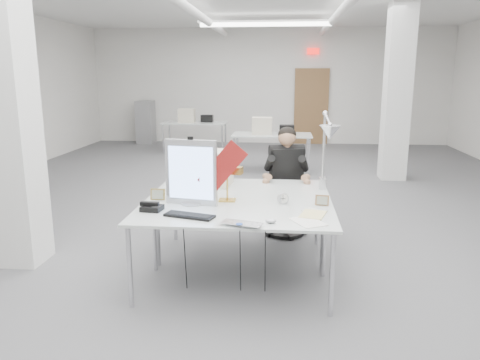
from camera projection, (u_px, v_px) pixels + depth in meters
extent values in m
cube|color=#545457|center=(252.00, 213.00, 6.74)|extent=(10.00, 14.00, 0.02)
cube|color=silver|center=(269.00, 86.00, 13.19)|extent=(10.00, 0.02, 3.20)
cube|color=white|center=(9.00, 110.00, 4.65)|extent=(0.45, 0.45, 3.20)
cube|color=white|center=(397.00, 93.00, 8.59)|extent=(0.45, 0.45, 3.20)
cube|color=brown|center=(311.00, 107.00, 13.14)|extent=(0.95, 0.08, 2.10)
cube|color=red|center=(313.00, 51.00, 12.76)|extent=(0.32, 0.06, 0.16)
cube|color=white|center=(265.00, 24.00, 9.96)|extent=(2.80, 0.14, 0.08)
cube|color=silver|center=(234.00, 213.00, 4.15)|extent=(1.80, 0.90, 0.02)
cube|color=silver|center=(242.00, 189.00, 5.02)|extent=(1.80, 0.90, 0.02)
cube|color=silver|center=(272.00, 135.00, 9.47)|extent=(1.60, 0.80, 0.02)
cube|color=silver|center=(195.00, 123.00, 11.78)|extent=(1.60, 0.80, 0.02)
cube|color=gray|center=(146.00, 122.00, 13.37)|extent=(0.45, 0.55, 1.20)
cube|color=silver|center=(191.00, 172.00, 4.33)|extent=(0.49, 0.13, 0.61)
cube|color=maroon|center=(222.00, 167.00, 4.25)|extent=(0.47, 0.02, 0.51)
cube|color=black|center=(189.00, 216.00, 4.00)|extent=(0.46, 0.26, 0.02)
imported|color=#A9A9AE|center=(239.00, 226.00, 3.72)|extent=(0.39, 0.31, 0.03)
ellipsoid|color=#AEAFB3|center=(271.00, 221.00, 3.83)|extent=(0.10, 0.08, 0.04)
cube|color=black|center=(152.00, 208.00, 4.19)|extent=(0.20, 0.18, 0.04)
cube|color=olive|center=(158.00, 194.00, 4.53)|extent=(0.14, 0.04, 0.11)
cube|color=#966941|center=(322.00, 200.00, 4.34)|extent=(0.13, 0.05, 0.10)
cylinder|color=#ADAEB2|center=(283.00, 199.00, 4.40)|extent=(0.11, 0.05, 0.11)
cube|color=white|center=(308.00, 222.00, 3.86)|extent=(0.33, 0.36, 0.01)
cube|color=#EADA8C|center=(313.00, 214.00, 4.06)|extent=(0.26, 0.32, 0.01)
cube|color=silver|center=(315.00, 211.00, 4.16)|extent=(0.24, 0.23, 0.01)
cube|color=beige|center=(212.00, 168.00, 5.12)|extent=(0.44, 0.42, 0.38)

